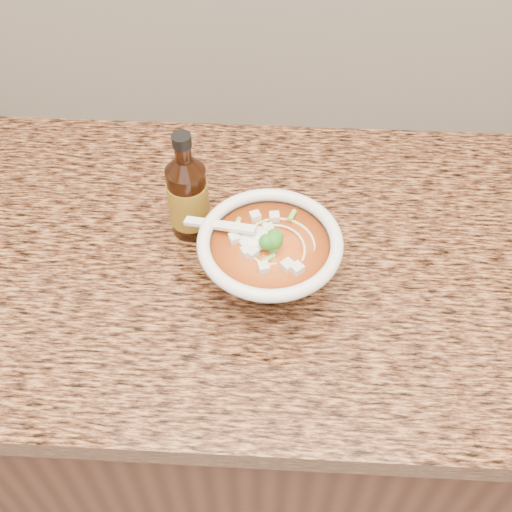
{
  "coord_description": "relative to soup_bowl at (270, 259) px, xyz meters",
  "views": [
    {
      "loc": [
        0.02,
        1.02,
        1.67
      ],
      "look_at": [
        -0.02,
        1.61,
        0.95
      ],
      "focal_mm": 45.0,
      "sensor_mm": 36.0,
      "label": 1
    }
  ],
  "objects": [
    {
      "name": "hot_sauce_bottle",
      "position": [
        -0.13,
        0.1,
        0.02
      ],
      "size": [
        0.06,
        0.06,
        0.19
      ],
      "rotation": [
        0.0,
        0.0,
        -0.01
      ],
      "color": "#351507",
      "rests_on": "counter_slab"
    },
    {
      "name": "soup_bowl",
      "position": [
        0.0,
        0.0,
        0.0
      ],
      "size": [
        0.23,
        0.21,
        0.12
      ],
      "rotation": [
        0.0,
        0.0,
        -0.04
      ],
      "color": "white",
      "rests_on": "counter_slab"
    },
    {
      "name": "cabinet",
      "position": [
        -0.0,
        0.06,
        -0.52
      ],
      "size": [
        4.0,
        0.65,
        0.86
      ],
      "primitive_type": "cube",
      "color": "#34190F",
      "rests_on": "ground"
    },
    {
      "name": "counter_slab",
      "position": [
        -0.0,
        0.06,
        -0.07
      ],
      "size": [
        4.0,
        0.68,
        0.04
      ],
      "primitive_type": "cube",
      "color": "#A46A3C",
      "rests_on": "cabinet"
    }
  ]
}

